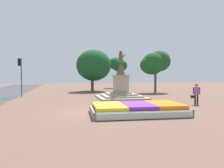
% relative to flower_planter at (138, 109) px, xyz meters
% --- Properties ---
extents(ground_plane, '(95.83, 95.83, 0.00)m').
position_rel_flower_planter_xyz_m(ground_plane, '(-2.32, 1.08, -0.31)').
color(ground_plane, brown).
extents(flower_planter, '(5.87, 3.70, 0.66)m').
position_rel_flower_planter_xyz_m(flower_planter, '(0.00, 0.00, 0.00)').
color(flower_planter, '#38281C').
rests_on(flower_planter, ground_plane).
extents(statue_monument, '(4.77, 4.77, 4.90)m').
position_rel_flower_planter_xyz_m(statue_monument, '(1.30, 9.09, 0.62)').
color(statue_monument, '#A09681').
rests_on(statue_monument, ground_plane).
extents(traffic_light_far_corner, '(0.41, 0.29, 4.17)m').
position_rel_flower_planter_xyz_m(traffic_light_far_corner, '(-9.04, 12.52, 2.59)').
color(traffic_light_far_corner, '#4C5156').
rests_on(traffic_light_far_corner, ground_plane).
extents(pedestrian_with_handbag, '(0.63, 0.51, 1.71)m').
position_rel_flower_planter_xyz_m(pedestrian_with_handbag, '(5.95, 2.93, 0.66)').
color(pedestrian_with_handbag, black).
rests_on(pedestrian_with_handbag, ground_plane).
extents(park_tree_far_left, '(3.41, 3.14, 5.50)m').
position_rel_flower_planter_xyz_m(park_tree_far_left, '(5.07, 25.53, 3.89)').
color(park_tree_far_left, brown).
rests_on(park_tree_far_left, ground_plane).
extents(park_tree_behind_statue, '(4.34, 3.07, 5.67)m').
position_rel_flower_planter_xyz_m(park_tree_behind_statue, '(7.51, 14.68, 3.68)').
color(park_tree_behind_statue, brown).
rests_on(park_tree_behind_statue, ground_plane).
extents(park_tree_far_right, '(5.01, 4.88, 6.02)m').
position_rel_flower_planter_xyz_m(park_tree_far_right, '(-0.08, 18.93, 3.33)').
color(park_tree_far_right, brown).
rests_on(park_tree_far_right, ground_plane).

